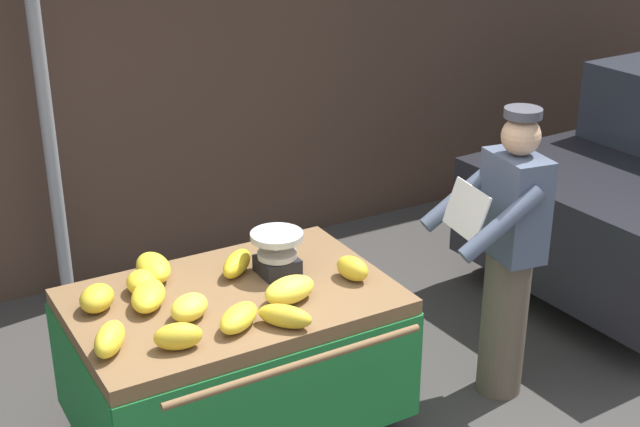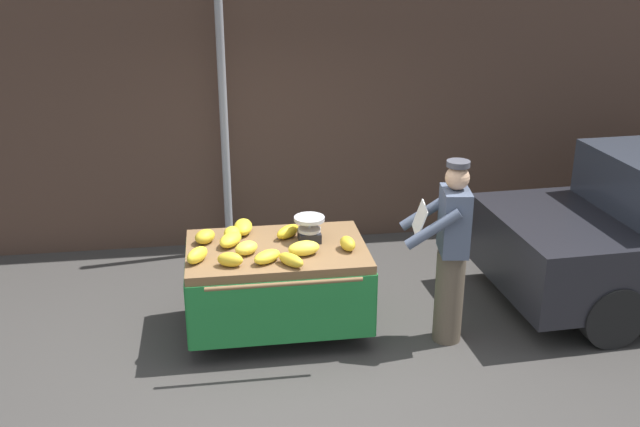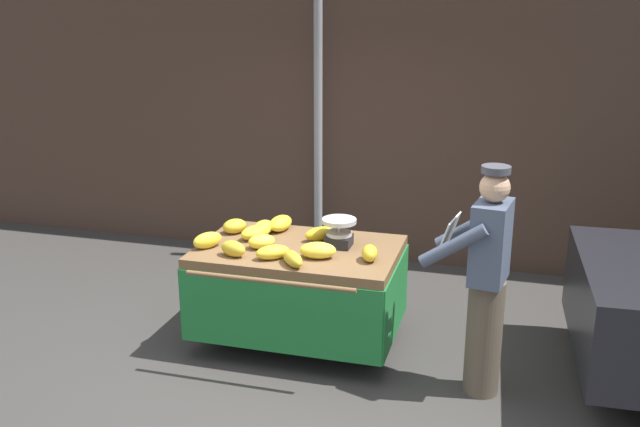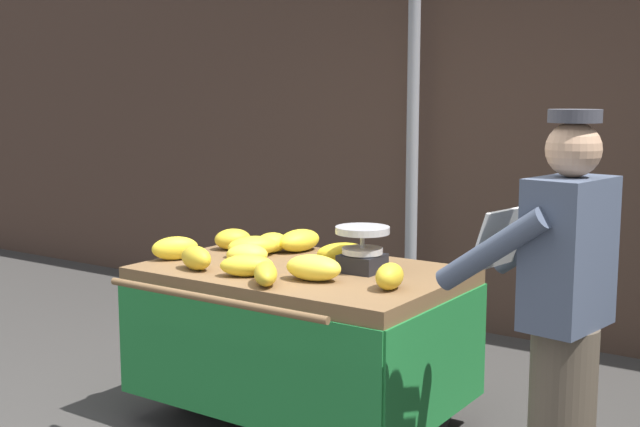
{
  "view_description": "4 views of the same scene",
  "coord_description": "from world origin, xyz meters",
  "px_view_note": "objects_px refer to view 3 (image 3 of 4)",
  "views": [
    {
      "loc": [
        -1.72,
        -3.07,
        3.0
      ],
      "look_at": [
        0.4,
        0.61,
        1.2
      ],
      "focal_mm": 49.7,
      "sensor_mm": 36.0,
      "label": 1
    },
    {
      "loc": [
        -0.62,
        -5.41,
        3.51
      ],
      "look_at": [
        0.28,
        0.68,
        1.13
      ],
      "focal_mm": 40.98,
      "sensor_mm": 36.0,
      "label": 2
    },
    {
      "loc": [
        1.52,
        -4.6,
        2.8
      ],
      "look_at": [
        0.09,
        0.46,
        1.21
      ],
      "focal_mm": 40.01,
      "sensor_mm": 36.0,
      "label": 3
    },
    {
      "loc": [
        2.36,
        -2.86,
        1.77
      ],
      "look_at": [
        -0.07,
        0.69,
        1.15
      ],
      "focal_mm": 46.37,
      "sensor_mm": 36.0,
      "label": 4
    }
  ],
  "objects_px": {
    "banana_bunch_5": "(280,223)",
    "banana_cart": "(299,273)",
    "banana_bunch_8": "(264,227)",
    "banana_bunch_7": "(235,226)",
    "weighing_scale": "(339,233)",
    "vendor_person": "(486,281)",
    "banana_bunch_3": "(208,240)",
    "banana_bunch_10": "(320,234)",
    "banana_bunch_0": "(318,250)",
    "banana_bunch_11": "(233,249)",
    "banana_bunch_2": "(370,253)",
    "banana_bunch_9": "(262,242)",
    "street_pole": "(318,124)",
    "banana_bunch_6": "(273,252)",
    "banana_bunch_4": "(256,232)",
    "banana_bunch_1": "(293,259)"
  },
  "relations": [
    {
      "from": "banana_bunch_0",
      "to": "banana_bunch_3",
      "type": "relative_size",
      "value": 1.1
    },
    {
      "from": "banana_cart",
      "to": "banana_bunch_4",
      "type": "relative_size",
      "value": 5.63
    },
    {
      "from": "street_pole",
      "to": "banana_bunch_10",
      "type": "relative_size",
      "value": 10.89
    },
    {
      "from": "banana_bunch_2",
      "to": "vendor_person",
      "type": "relative_size",
      "value": 0.12
    },
    {
      "from": "banana_bunch_0",
      "to": "vendor_person",
      "type": "height_order",
      "value": "vendor_person"
    },
    {
      "from": "banana_bunch_5",
      "to": "banana_bunch_11",
      "type": "xyz_separation_m",
      "value": [
        -0.14,
        -0.72,
        -0.0
      ]
    },
    {
      "from": "banana_bunch_3",
      "to": "banana_bunch_11",
      "type": "xyz_separation_m",
      "value": [
        0.28,
        -0.13,
        -0.0
      ]
    },
    {
      "from": "banana_bunch_4",
      "to": "banana_bunch_5",
      "type": "bearing_deg",
      "value": 65.32
    },
    {
      "from": "banana_bunch_7",
      "to": "banana_bunch_11",
      "type": "relative_size",
      "value": 0.97
    },
    {
      "from": "banana_cart",
      "to": "vendor_person",
      "type": "distance_m",
      "value": 1.57
    },
    {
      "from": "banana_bunch_11",
      "to": "vendor_person",
      "type": "xyz_separation_m",
      "value": [
        1.93,
        -0.02,
        -0.05
      ]
    },
    {
      "from": "banana_bunch_1",
      "to": "banana_bunch_5",
      "type": "bearing_deg",
      "value": 115.01
    },
    {
      "from": "banana_cart",
      "to": "banana_bunch_6",
      "type": "bearing_deg",
      "value": -108.93
    },
    {
      "from": "banana_cart",
      "to": "vendor_person",
      "type": "xyz_separation_m",
      "value": [
        1.51,
        -0.36,
        0.24
      ]
    },
    {
      "from": "weighing_scale",
      "to": "banana_bunch_9",
      "type": "relative_size",
      "value": 1.27
    },
    {
      "from": "banana_bunch_2",
      "to": "banana_bunch_9",
      "type": "distance_m",
      "value": 0.9
    },
    {
      "from": "banana_bunch_1",
      "to": "banana_bunch_2",
      "type": "bearing_deg",
      "value": 25.6
    },
    {
      "from": "banana_bunch_8",
      "to": "banana_bunch_9",
      "type": "bearing_deg",
      "value": -72.71
    },
    {
      "from": "weighing_scale",
      "to": "banana_bunch_5",
      "type": "height_order",
      "value": "weighing_scale"
    },
    {
      "from": "banana_cart",
      "to": "banana_bunch_8",
      "type": "xyz_separation_m",
      "value": [
        -0.39,
        0.25,
        0.29
      ]
    },
    {
      "from": "banana_bunch_6",
      "to": "banana_bunch_8",
      "type": "relative_size",
      "value": 1.31
    },
    {
      "from": "banana_bunch_3",
      "to": "banana_bunch_6",
      "type": "relative_size",
      "value": 0.96
    },
    {
      "from": "banana_bunch_5",
      "to": "banana_cart",
      "type": "bearing_deg",
      "value": -52.93
    },
    {
      "from": "banana_bunch_1",
      "to": "banana_bunch_3",
      "type": "relative_size",
      "value": 1.05
    },
    {
      "from": "banana_bunch_3",
      "to": "weighing_scale",
      "type": "bearing_deg",
      "value": 17.52
    },
    {
      "from": "banana_bunch_7",
      "to": "weighing_scale",
      "type": "bearing_deg",
      "value": -5.5
    },
    {
      "from": "banana_bunch_3",
      "to": "banana_bunch_7",
      "type": "xyz_separation_m",
      "value": [
        0.07,
        0.41,
        -0.0
      ]
    },
    {
      "from": "banana_cart",
      "to": "banana_bunch_0",
      "type": "height_order",
      "value": "banana_bunch_0"
    },
    {
      "from": "weighing_scale",
      "to": "banana_bunch_1",
      "type": "xyz_separation_m",
      "value": [
        -0.23,
        -0.52,
        -0.06
      ]
    },
    {
      "from": "banana_bunch_7",
      "to": "street_pole",
      "type": "bearing_deg",
      "value": 81.99
    },
    {
      "from": "banana_bunch_10",
      "to": "banana_bunch_6",
      "type": "bearing_deg",
      "value": -114.29
    },
    {
      "from": "banana_cart",
      "to": "vendor_person",
      "type": "bearing_deg",
      "value": -13.52
    },
    {
      "from": "banana_bunch_4",
      "to": "banana_bunch_2",
      "type": "bearing_deg",
      "value": -13.84
    },
    {
      "from": "banana_bunch_11",
      "to": "weighing_scale",
      "type": "bearing_deg",
      "value": 31.3
    },
    {
      "from": "banana_bunch_2",
      "to": "banana_bunch_8",
      "type": "distance_m",
      "value": 1.09
    },
    {
      "from": "banana_bunch_4",
      "to": "banana_bunch_10",
      "type": "bearing_deg",
      "value": 11.7
    },
    {
      "from": "banana_bunch_2",
      "to": "weighing_scale",
      "type": "bearing_deg",
      "value": 139.93
    },
    {
      "from": "street_pole",
      "to": "banana_bunch_7",
      "type": "distance_m",
      "value": 1.87
    },
    {
      "from": "banana_bunch_1",
      "to": "banana_bunch_9",
      "type": "relative_size",
      "value": 1.23
    },
    {
      "from": "banana_bunch_0",
      "to": "vendor_person",
      "type": "bearing_deg",
      "value": -6.9
    },
    {
      "from": "banana_bunch_0",
      "to": "banana_bunch_9",
      "type": "xyz_separation_m",
      "value": [
        -0.5,
        0.09,
        -0.01
      ]
    },
    {
      "from": "banana_bunch_2",
      "to": "vendor_person",
      "type": "bearing_deg",
      "value": -13.01
    },
    {
      "from": "banana_bunch_9",
      "to": "banana_bunch_11",
      "type": "distance_m",
      "value": 0.28
    },
    {
      "from": "banana_cart",
      "to": "banana_bunch_0",
      "type": "xyz_separation_m",
      "value": [
        0.22,
        -0.21,
        0.3
      ]
    },
    {
      "from": "weighing_scale",
      "to": "banana_bunch_10",
      "type": "bearing_deg",
      "value": 150.85
    },
    {
      "from": "street_pole",
      "to": "banana_bunch_10",
      "type": "distance_m",
      "value": 1.91
    },
    {
      "from": "street_pole",
      "to": "banana_bunch_0",
      "type": "bearing_deg",
      "value": -74.19
    },
    {
      "from": "banana_bunch_9",
      "to": "banana_bunch_10",
      "type": "height_order",
      "value": "banana_bunch_10"
    },
    {
      "from": "banana_bunch_3",
      "to": "banana_bunch_10",
      "type": "xyz_separation_m",
      "value": [
        0.83,
        0.42,
        -0.01
      ]
    },
    {
      "from": "banana_bunch_4",
      "to": "banana_bunch_11",
      "type": "height_order",
      "value": "banana_bunch_11"
    }
  ]
}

